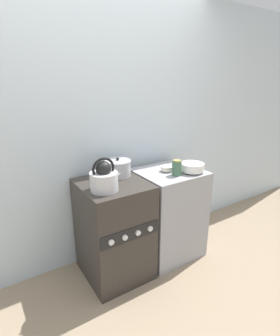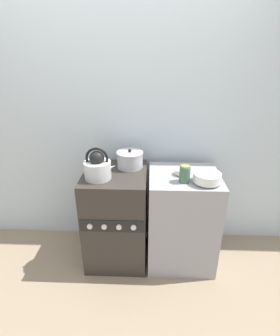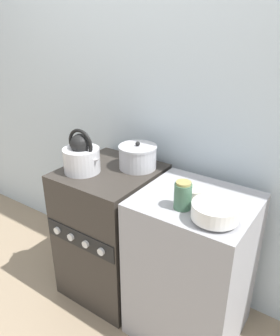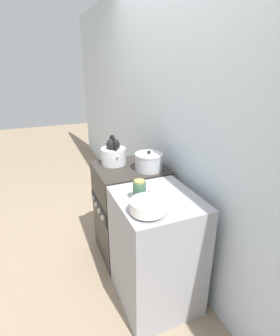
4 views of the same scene
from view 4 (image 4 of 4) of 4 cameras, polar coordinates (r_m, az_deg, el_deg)
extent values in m
plane|color=gray|center=(2.67, -8.20, -18.66)|extent=(12.00, 12.00, 0.00)
cube|color=silver|center=(2.31, 6.13, 9.91)|extent=(7.00, 0.06, 2.50)
cube|color=#332D28|center=(2.47, -2.14, -9.34)|extent=(0.54, 0.58, 0.89)
cube|color=black|center=(2.35, -8.97, -8.43)|extent=(0.52, 0.01, 0.11)
cylinder|color=silver|center=(2.50, -10.20, -6.54)|extent=(0.04, 0.02, 0.04)
cylinder|color=silver|center=(2.40, -9.57, -7.79)|extent=(0.04, 0.02, 0.04)
cylinder|color=silver|center=(2.30, -8.88, -9.18)|extent=(0.04, 0.02, 0.04)
cylinder|color=silver|center=(2.20, -8.13, -10.67)|extent=(0.04, 0.02, 0.04)
cube|color=#99999E|center=(2.02, 3.50, -17.61)|extent=(0.60, 0.55, 0.89)
cylinder|color=silver|center=(2.33, -5.79, 2.58)|extent=(0.22, 0.22, 0.15)
sphere|color=black|center=(2.29, -5.88, 5.00)|extent=(0.12, 0.12, 0.12)
torus|color=black|center=(2.29, -5.88, 4.96)|extent=(0.18, 0.02, 0.18)
cone|color=silver|center=(2.23, -5.03, 2.29)|extent=(0.11, 0.05, 0.08)
cylinder|color=#B2B2B7|center=(2.19, 1.93, 1.19)|extent=(0.23, 0.23, 0.13)
cylinder|color=#B2B2B7|center=(2.16, 1.95, 2.96)|extent=(0.23, 0.23, 0.01)
sphere|color=black|center=(2.16, 1.96, 3.49)|extent=(0.03, 0.03, 0.03)
cylinder|color=white|center=(1.60, 1.68, -9.59)|extent=(0.10, 0.10, 0.02)
cylinder|color=white|center=(1.57, 1.70, -8.24)|extent=(0.22, 0.22, 0.07)
cylinder|color=beige|center=(1.79, 3.65, -5.94)|extent=(0.05, 0.05, 0.01)
cylinder|color=beige|center=(1.78, 3.67, -5.23)|extent=(0.11, 0.11, 0.04)
cylinder|color=#3F664C|center=(1.71, -0.13, -5.05)|extent=(0.09, 0.09, 0.13)
cylinder|color=#998C4C|center=(1.68, -0.13, -2.91)|extent=(0.07, 0.07, 0.01)
camera|label=1|loc=(3.10, -45.32, 15.16)|focal=28.00mm
camera|label=2|loc=(2.13, -62.63, 13.84)|focal=28.00mm
camera|label=3|loc=(1.04, -63.53, 9.04)|focal=35.00mm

